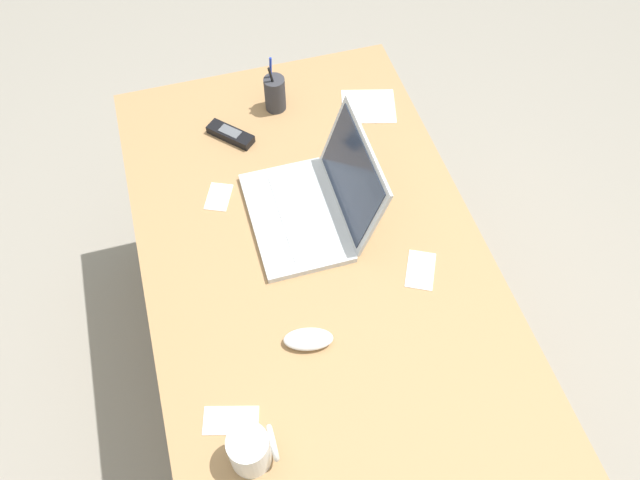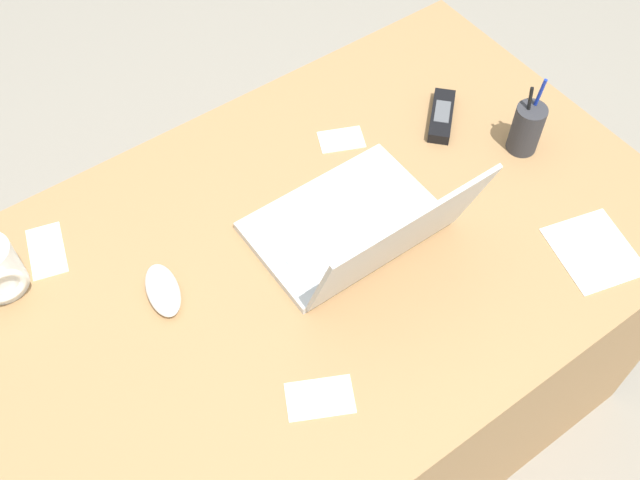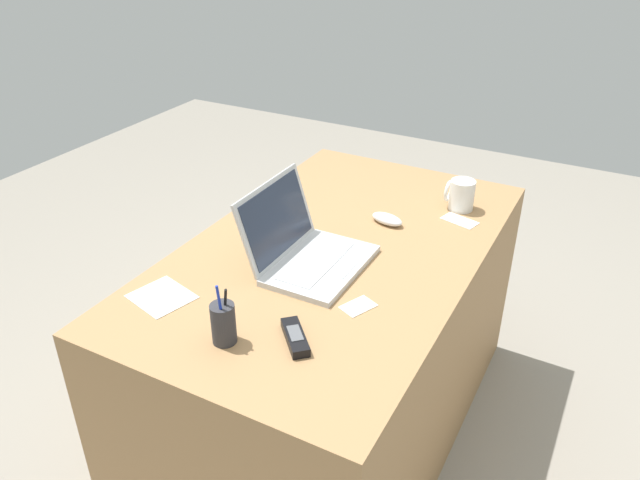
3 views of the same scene
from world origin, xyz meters
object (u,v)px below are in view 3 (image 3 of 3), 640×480
Objects in this scene: coffee_mug_white at (461,195)px; pen_holder at (223,323)px; laptop at (306,250)px; computer_mouse at (387,219)px; cordless_phone at (295,337)px.

coffee_mug_white is 0.62× the size of pen_holder.
laptop is 3.02× the size of computer_mouse.
coffee_mug_white is at bearing -8.71° from cordless_phone.
computer_mouse is 0.68m from cordless_phone.
laptop reaches higher than computer_mouse.
pen_holder is at bearing 163.52° from coffee_mug_white.
pen_holder is (-0.77, 0.11, 0.04)m from computer_mouse.
computer_mouse is at bearing 3.50° from cordless_phone.
coffee_mug_white reaches higher than cordless_phone.
pen_holder reaches higher than computer_mouse.
cordless_phone is at bearing -61.76° from pen_holder.
cordless_phone is (-0.90, 0.14, -0.04)m from coffee_mug_white.
coffee_mug_white is at bearing -26.37° from computer_mouse.
computer_mouse is at bearing -8.31° from pen_holder.
pen_holder reaches higher than coffee_mug_white.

